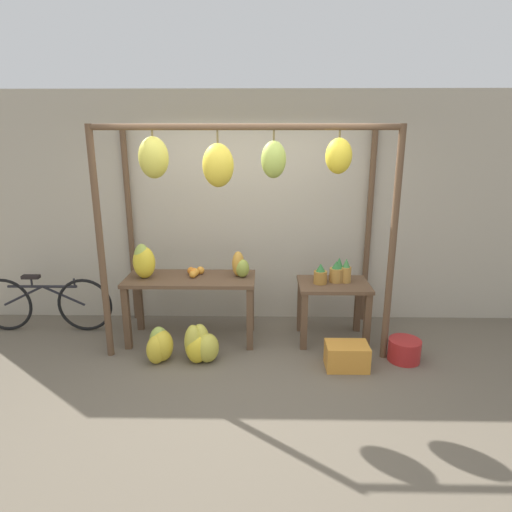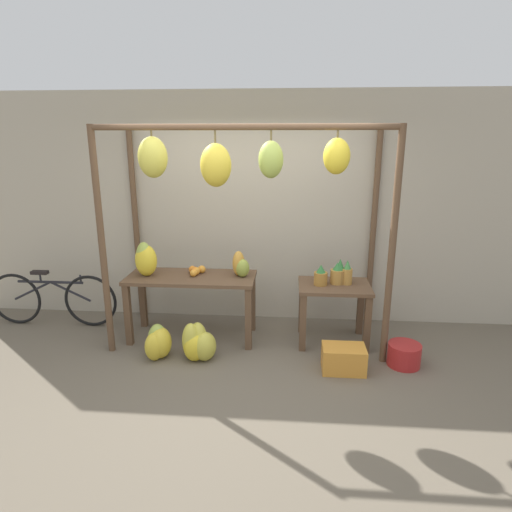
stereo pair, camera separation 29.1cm
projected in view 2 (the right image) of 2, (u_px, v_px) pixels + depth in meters
The scene contains 14 objects.
ground_plane at pixel (238, 381), 4.10m from camera, with size 20.00×20.00×0.00m, color #665B4C.
shop_wall_back at pixel (253, 210), 5.27m from camera, with size 8.00×0.08×2.80m.
stall_awning at pixel (237, 184), 4.26m from camera, with size 2.99×1.16×2.39m.
display_table_main at pixel (192, 287), 4.86m from camera, with size 1.45×0.59×0.75m.
display_table_side at pixel (334, 298), 4.77m from camera, with size 0.79×0.58×0.69m.
banana_pile_on_table at pixel (145, 260), 4.79m from camera, with size 0.30×0.28×0.39m.
orange_pile at pixel (196, 271), 4.86m from camera, with size 0.19×0.23×0.10m.
pineapple_cluster at pixel (336, 274), 4.73m from camera, with size 0.42×0.22×0.28m.
banana_pile_ground_left at pixel (158, 343), 4.50m from camera, with size 0.32×0.35×0.37m.
banana_pile_ground_right at pixel (197, 344), 4.48m from camera, with size 0.44×0.37×0.40m.
fruit_crate_white at pixel (344, 359), 4.26m from camera, with size 0.43×0.28×0.26m.
blue_bucket at pixel (404, 355), 4.37m from camera, with size 0.33×0.33×0.23m.
parked_bicycle at pixel (53, 299), 5.26m from camera, with size 1.62×0.08×0.70m.
papaya_pile at pixel (240, 265), 4.79m from camera, with size 0.22×0.22×0.29m.
Camera 2 is at (0.46, -3.61, 2.25)m, focal length 30.00 mm.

